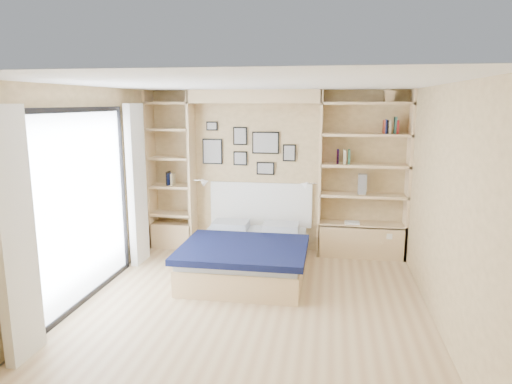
# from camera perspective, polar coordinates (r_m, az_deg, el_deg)

# --- Properties ---
(ground) EXTENTS (4.50, 4.50, 0.00)m
(ground) POSITION_cam_1_polar(r_m,az_deg,el_deg) (5.37, -0.69, -14.38)
(ground) COLOR tan
(ground) RESTS_ON ground
(room_shell) EXTENTS (4.50, 4.50, 4.50)m
(room_shell) POSITION_cam_1_polar(r_m,az_deg,el_deg) (6.53, -1.73, 0.22)
(room_shell) COLOR #D5B67F
(room_shell) RESTS_ON ground
(bed) EXTENTS (1.62, 2.15, 1.07)m
(bed) POSITION_cam_1_polar(r_m,az_deg,el_deg) (6.30, -0.99, -7.81)
(bed) COLOR #D7BE84
(bed) RESTS_ON ground
(photo_gallery) EXTENTS (1.48, 0.02, 0.82)m
(photo_gallery) POSITION_cam_1_polar(r_m,az_deg,el_deg) (7.15, -1.20, 5.44)
(photo_gallery) COLOR black
(photo_gallery) RESTS_ON ground
(reading_lamps) EXTENTS (1.92, 0.12, 0.15)m
(reading_lamps) POSITION_cam_1_polar(r_m,az_deg,el_deg) (6.97, -0.29, 1.12)
(reading_lamps) COLOR silver
(reading_lamps) RESTS_ON ground
(shelf_decor) EXTENTS (3.50, 0.23, 2.03)m
(shelf_decor) POSITION_cam_1_polar(r_m,az_deg,el_deg) (6.87, 11.45, 5.79)
(shelf_decor) COLOR #AA1F46
(shelf_decor) RESTS_ON ground
(deck_chair) EXTENTS (0.60, 0.88, 0.83)m
(deck_chair) POSITION_cam_1_polar(r_m,az_deg,el_deg) (7.11, -25.20, -5.59)
(deck_chair) COLOR tan
(deck_chair) RESTS_ON ground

